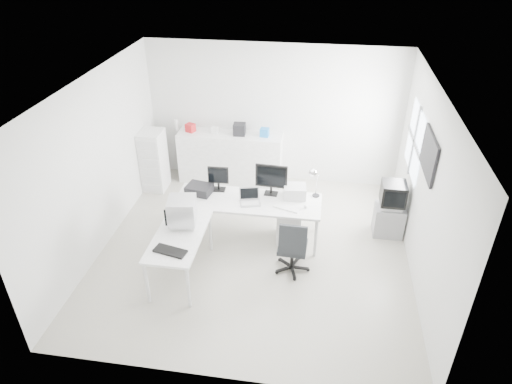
# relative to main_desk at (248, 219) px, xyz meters

# --- Properties ---
(floor) EXTENTS (5.00, 5.00, 0.01)m
(floor) POSITION_rel_main_desk_xyz_m (0.15, -0.33, -0.38)
(floor) COLOR beige
(floor) RESTS_ON ground
(ceiling) EXTENTS (5.00, 5.00, 0.01)m
(ceiling) POSITION_rel_main_desk_xyz_m (0.15, -0.33, 2.42)
(ceiling) COLOR white
(ceiling) RESTS_ON back_wall
(back_wall) EXTENTS (5.00, 0.02, 2.80)m
(back_wall) POSITION_rel_main_desk_xyz_m (0.15, 2.17, 1.02)
(back_wall) COLOR silver
(back_wall) RESTS_ON floor
(left_wall) EXTENTS (0.02, 5.00, 2.80)m
(left_wall) POSITION_rel_main_desk_xyz_m (-2.35, -0.33, 1.02)
(left_wall) COLOR silver
(left_wall) RESTS_ON floor
(right_wall) EXTENTS (0.02, 5.00, 2.80)m
(right_wall) POSITION_rel_main_desk_xyz_m (2.65, -0.33, 1.02)
(right_wall) COLOR silver
(right_wall) RESTS_ON floor
(window) EXTENTS (0.02, 1.20, 1.10)m
(window) POSITION_rel_main_desk_xyz_m (2.63, 0.87, 1.23)
(window) COLOR white
(window) RESTS_ON right_wall
(wall_picture) EXTENTS (0.04, 0.90, 0.60)m
(wall_picture) POSITION_rel_main_desk_xyz_m (2.62, -0.23, 1.52)
(wall_picture) COLOR black
(wall_picture) RESTS_ON right_wall
(main_desk) EXTENTS (2.40, 0.80, 0.75)m
(main_desk) POSITION_rel_main_desk_xyz_m (0.00, 0.00, 0.00)
(main_desk) COLOR white
(main_desk) RESTS_ON floor
(side_desk) EXTENTS (0.70, 1.40, 0.75)m
(side_desk) POSITION_rel_main_desk_xyz_m (-0.85, -1.10, 0.00)
(side_desk) COLOR white
(side_desk) RESTS_ON floor
(drawer_pedestal) EXTENTS (0.40, 0.50, 0.60)m
(drawer_pedestal) POSITION_rel_main_desk_xyz_m (0.70, 0.05, -0.08)
(drawer_pedestal) COLOR white
(drawer_pedestal) RESTS_ON floor
(inkjet_printer) EXTENTS (0.46, 0.39, 0.15)m
(inkjet_printer) POSITION_rel_main_desk_xyz_m (-0.85, 0.10, 0.45)
(inkjet_printer) COLOR black
(inkjet_printer) RESTS_ON main_desk
(lcd_monitor_small) EXTENTS (0.36, 0.21, 0.44)m
(lcd_monitor_small) POSITION_rel_main_desk_xyz_m (-0.55, 0.25, 0.59)
(lcd_monitor_small) COLOR black
(lcd_monitor_small) RESTS_ON main_desk
(lcd_monitor_large) EXTENTS (0.55, 0.25, 0.56)m
(lcd_monitor_large) POSITION_rel_main_desk_xyz_m (0.35, 0.25, 0.65)
(lcd_monitor_large) COLOR black
(lcd_monitor_large) RESTS_ON main_desk
(laptop) EXTENTS (0.41, 0.42, 0.22)m
(laptop) POSITION_rel_main_desk_xyz_m (0.05, -0.10, 0.49)
(laptop) COLOR #B7B7BA
(laptop) RESTS_ON main_desk
(white_keyboard) EXTENTS (0.45, 0.26, 0.02)m
(white_keyboard) POSITION_rel_main_desk_xyz_m (0.65, -0.15, 0.38)
(white_keyboard) COLOR white
(white_keyboard) RESTS_ON main_desk
(white_mouse) EXTENTS (0.06, 0.06, 0.06)m
(white_mouse) POSITION_rel_main_desk_xyz_m (0.95, -0.10, 0.41)
(white_mouse) COLOR white
(white_mouse) RESTS_ON main_desk
(laser_printer) EXTENTS (0.39, 0.35, 0.21)m
(laser_printer) POSITION_rel_main_desk_xyz_m (0.75, 0.22, 0.48)
(laser_printer) COLOR silver
(laser_printer) RESTS_ON main_desk
(desk_lamp) EXTENTS (0.20, 0.20, 0.51)m
(desk_lamp) POSITION_rel_main_desk_xyz_m (1.10, 0.30, 0.63)
(desk_lamp) COLOR silver
(desk_lamp) RESTS_ON main_desk
(crt_monitor) EXTENTS (0.43, 0.43, 0.43)m
(crt_monitor) POSITION_rel_main_desk_xyz_m (-0.85, -0.85, 0.59)
(crt_monitor) COLOR #B7B7BA
(crt_monitor) RESTS_ON side_desk
(black_keyboard) EXTENTS (0.50, 0.29, 0.03)m
(black_keyboard) POSITION_rel_main_desk_xyz_m (-0.85, -1.50, 0.39)
(black_keyboard) COLOR black
(black_keyboard) RESTS_ON side_desk
(office_chair) EXTENTS (0.58, 0.58, 0.97)m
(office_chair) POSITION_rel_main_desk_xyz_m (0.81, -0.73, 0.11)
(office_chair) COLOR #282A2D
(office_chair) RESTS_ON floor
(tv_cabinet) EXTENTS (0.50, 0.41, 0.54)m
(tv_cabinet) POSITION_rel_main_desk_xyz_m (2.37, 0.47, -0.10)
(tv_cabinet) COLOR gray
(tv_cabinet) RESTS_ON floor
(crt_tv) EXTENTS (0.50, 0.48, 0.45)m
(crt_tv) POSITION_rel_main_desk_xyz_m (2.37, 0.47, 0.39)
(crt_tv) COLOR black
(crt_tv) RESTS_ON tv_cabinet
(sideboard) EXTENTS (2.09, 0.52, 1.05)m
(sideboard) POSITION_rel_main_desk_xyz_m (-0.69, 1.91, 0.15)
(sideboard) COLOR white
(sideboard) RESTS_ON floor
(clutter_box_a) EXTENTS (0.21, 0.20, 0.17)m
(clutter_box_a) POSITION_rel_main_desk_xyz_m (-1.49, 1.91, 0.75)
(clutter_box_a) COLOR red
(clutter_box_a) RESTS_ON sideboard
(clutter_box_b) EXTENTS (0.14, 0.13, 0.13)m
(clutter_box_b) POSITION_rel_main_desk_xyz_m (-0.99, 1.91, 0.73)
(clutter_box_b) COLOR white
(clutter_box_b) RESTS_ON sideboard
(clutter_box_c) EXTENTS (0.24, 0.22, 0.23)m
(clutter_box_c) POSITION_rel_main_desk_xyz_m (-0.49, 1.91, 0.79)
(clutter_box_c) COLOR black
(clutter_box_c) RESTS_ON sideboard
(clutter_box_d) EXTENTS (0.18, 0.16, 0.17)m
(clutter_box_d) POSITION_rel_main_desk_xyz_m (0.01, 1.91, 0.76)
(clutter_box_d) COLOR blue
(clutter_box_d) RESTS_ON sideboard
(clutter_bottle) EXTENTS (0.07, 0.07, 0.22)m
(clutter_bottle) POSITION_rel_main_desk_xyz_m (-1.79, 1.95, 0.78)
(clutter_bottle) COLOR white
(clutter_bottle) RESTS_ON sideboard
(filing_cabinet) EXTENTS (0.43, 0.51, 1.23)m
(filing_cabinet) POSITION_rel_main_desk_xyz_m (-2.13, 1.37, 0.24)
(filing_cabinet) COLOR white
(filing_cabinet) RESTS_ON floor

